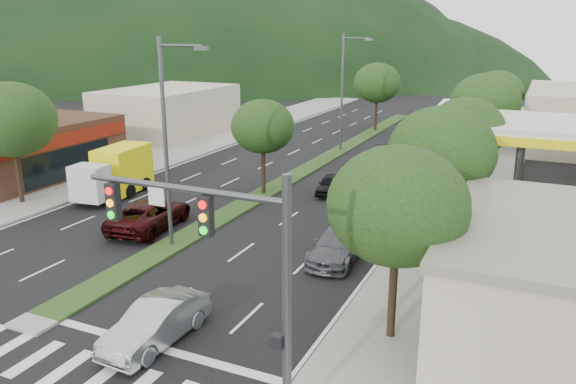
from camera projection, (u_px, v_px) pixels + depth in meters
The scene contains 28 objects.
ground at pixel (42, 320), 20.64m from camera, with size 160.00×160.00×0.00m, color black.
sidewalk_right at pixel (477, 188), 37.50m from camera, with size 5.00×90.00×0.15m, color gray.
sidewalk_left at pixel (164, 154), 47.65m from camera, with size 6.00×90.00×0.15m, color gray.
median at pixel (320, 162), 45.10m from camera, with size 1.60×56.00×0.12m, color #213D16.
traffic_signal at pixel (231, 257), 14.41m from camera, with size 6.12×0.40×7.00m.
shop_left at pixel (17, 148), 40.55m from camera, with size 10.15×12.00×4.00m.
bldg_left_far at pixel (168, 111), 57.29m from camera, with size 9.00×14.00×4.60m, color #C1B79A.
hill_far at pixel (151, 70), 148.65m from camera, with size 176.00×132.00×82.00m, color black.
tree_r_a at pixel (398, 206), 18.02m from camera, with size 4.60×4.60×6.63m.
tree_r_b at pixel (442, 152), 24.95m from camera, with size 4.80×4.80×6.94m.
tree_r_c at pixel (466, 130), 32.03m from camera, with size 4.40×4.40×6.48m.
tree_r_d at pixel (485, 103), 40.65m from camera, with size 5.00×5.00×7.17m.
tree_r_e at pixel (497, 93), 49.47m from camera, with size 4.60×4.60×6.71m.
tree_med_near at pixel (263, 127), 35.15m from camera, with size 4.00×4.00×6.02m.
tree_med_far at pixel (377, 83), 57.71m from camera, with size 4.80×4.80×6.94m.
tree_l_a at pixel (11, 120), 32.92m from camera, with size 5.20×5.20×7.25m.
streetlight_near at pixel (169, 135), 26.00m from camera, with size 2.60×0.25×10.00m.
streetlight_mid at pixel (344, 87), 47.85m from camera, with size 2.60×0.25×10.00m.
sedan_silver at pixel (156, 323), 18.98m from camera, with size 1.54×4.43×1.46m, color #A2A5AA.
suv_maroon at pixel (150, 214), 29.94m from camera, with size 2.58×5.60×1.56m, color black.
car_queue_a at pixel (331, 184), 36.38m from camera, with size 1.45×3.61×1.23m, color black.
car_queue_b at pixel (338, 244), 25.98m from camera, with size 2.02×4.96×1.44m, color #4C4C51.
car_queue_c at pixel (370, 169), 40.27m from camera, with size 1.31×3.76×1.24m, color #4A0E0C.
car_queue_d at pixel (370, 215), 30.36m from camera, with size 2.07×4.48×1.25m, color black.
car_queue_e at pixel (381, 153), 44.85m from camera, with size 1.76×4.38×1.49m, color #4B4C50.
car_queue_f at pixel (439, 134), 53.54m from camera, with size 1.87×4.60×1.34m, color black.
box_truck at pixel (117, 173), 35.85m from camera, with size 2.95×6.34×3.02m.
motorhome at pixel (452, 126), 49.62m from camera, with size 3.72×10.28×3.88m.
Camera 1 is at (15.91, -13.10, 10.26)m, focal length 35.00 mm.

